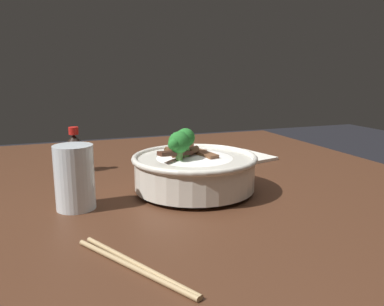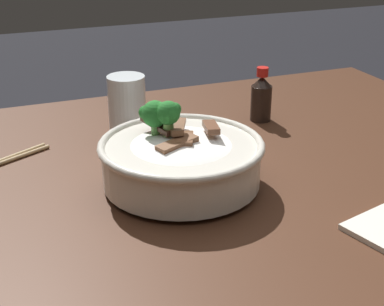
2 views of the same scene
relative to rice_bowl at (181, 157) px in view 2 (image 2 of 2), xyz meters
The scene contains 4 objects.
dining_table 0.18m from the rice_bowl, 31.48° to the right, with size 1.22×1.04×0.76m.
rice_bowl is the anchor object (origin of this frame).
drinking_glass 0.24m from the rice_bowl, 94.66° to the left, with size 0.07×0.07×0.12m.
soy_sauce_bottle 0.33m from the rice_bowl, 40.50° to the left, with size 0.04×0.04×0.11m.
Camera 2 is at (-0.34, -0.72, 1.18)m, focal length 53.77 mm.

